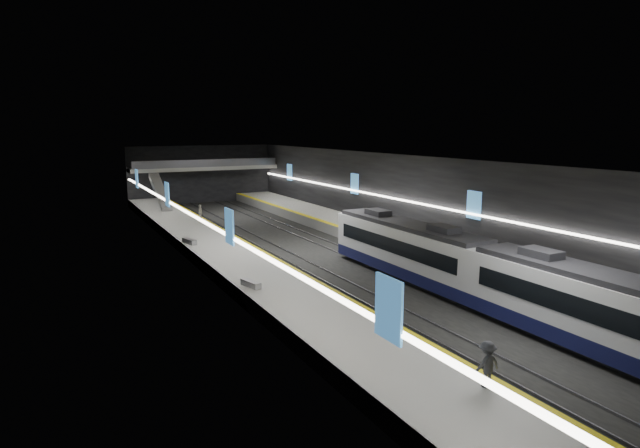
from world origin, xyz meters
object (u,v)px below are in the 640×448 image
train (486,272)px  escalator (160,192)px  bench_left_far (189,241)px  passenger_left_a (200,213)px  passenger_left_b (487,365)px  passenger_right_b (493,253)px  bench_left_near (251,284)px  passenger_right_a (514,259)px  bench_right_far (360,219)px  bench_right_near (474,252)px

train → escalator: escalator is taller
bench_left_far → passenger_left_a: (3.74, 10.46, 0.64)m
passenger_left_b → passenger_right_b: bearing=-135.6°
escalator → bench_left_far: bearing=-95.2°
bench_left_near → passenger_right_a: (16.51, -5.04, 0.73)m
train → passenger_right_a: 5.29m
train → bench_right_far: bearing=75.2°
bench_left_far → bench_right_near: size_ratio=0.86×
train → passenger_right_b: (5.35, 4.72, -0.42)m
escalator → passenger_right_b: bearing=-68.1°
bench_left_far → bench_right_far: bearing=-3.8°
train → passenger_right_b: size_ratio=19.47×
bench_right_far → escalator: bearing=112.7°
bench_right_far → passenger_left_b: bearing=-132.8°
escalator → bench_right_near: size_ratio=3.95×
bench_right_far → passenger_right_a: bearing=-112.8°
bench_left_near → bench_right_far: bench_left_near is taller
escalator → passenger_right_b: escalator is taller
bench_right_near → escalator: bearing=97.4°
train → passenger_right_b: bearing=41.4°
escalator → bench_left_near: bearing=-92.8°
escalator → bench_left_near: 35.76m
train → passenger_left_b: train is taller
bench_left_near → bench_right_near: 17.74m
passenger_right_a → passenger_left_a: 32.07m
passenger_right_b → passenger_left_b: passenger_left_b is taller
bench_left_far → bench_right_far: (18.41, 3.13, -0.01)m
bench_right_near → passenger_left_b: 21.44m
bench_right_near → passenger_left_b: (-14.39, -15.88, 0.63)m
bench_right_near → passenger_left_b: passenger_left_b is taller
bench_left_near → passenger_left_a: size_ratio=0.96×
passenger_right_a → passenger_right_b: size_ratio=1.21×
bench_left_near → passenger_left_b: size_ratio=0.92×
escalator → passenger_left_b: 51.63m
bench_left_near → passenger_left_a: 24.51m
passenger_left_a → passenger_right_b: bearing=45.9°
bench_right_near → passenger_right_a: size_ratio=1.08×
passenger_left_b → passenger_left_a: bearing=-89.9°
bench_right_near → passenger_left_b: size_ratio=1.15×
passenger_right_b → passenger_left_b: size_ratio=0.88×
escalator → bench_left_far: 22.04m
bench_left_far → passenger_left_b: size_ratio=0.98×
escalator → bench_right_near: 39.17m
escalator → passenger_left_b: bearing=-88.2°
bench_right_near → passenger_left_a: (-14.27, 24.29, 0.60)m
passenger_left_b → bench_left_far: bearing=-82.8°
train → bench_left_far: (-12.00, 21.08, -0.98)m
bench_right_near → bench_right_far: 16.96m
bench_left_near → bench_left_far: bench_left_far is taller
bench_right_near → passenger_right_a: (-1.23, -5.00, 0.69)m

